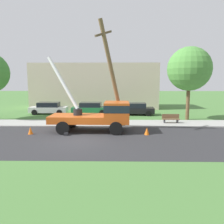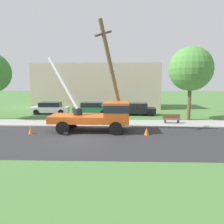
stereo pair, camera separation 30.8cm
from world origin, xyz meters
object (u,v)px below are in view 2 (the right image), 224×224
Objects in this scene: roadside_tree_near at (191,69)px; leaning_utility_pole at (113,76)px; traffic_cone_behind at (31,130)px; park_bench at (172,119)px; traffic_cone_ahead at (147,131)px; utility_truck at (100,114)px; parked_sedan_black at (136,109)px; traffic_cone_curbside at (118,125)px; parked_sedan_white at (50,108)px; parked_sedan_green at (92,108)px.

leaning_utility_pole is at bearing -147.16° from roadside_tree_near.
park_bench is (11.56, 4.32, 0.18)m from traffic_cone_behind.
leaning_utility_pole is at bearing 145.15° from traffic_cone_ahead.
utility_truck reaches higher than parked_sedan_black.
parked_sedan_black reaches higher than park_bench.
leaning_utility_pole is at bearing -123.46° from traffic_cone_curbside.
traffic_cone_curbside is at bearing -159.27° from park_bench.
parked_sedan_white is 16.52m from roadside_tree_near.
roadside_tree_near reaches higher than traffic_cone_behind.
utility_truck is 12.07× the size of traffic_cone_behind.
parked_sedan_black is (10.34, -0.54, 0.00)m from parked_sedan_white.
parked_sedan_black is 2.79× the size of park_bench.
traffic_cone_ahead is 0.35× the size of park_bench.
utility_truck is 7.20m from park_bench.
parked_sedan_green is 10.09m from park_bench.
park_bench is at bearing -133.56° from roadside_tree_near.
roadside_tree_near is (13.83, 6.71, 4.88)m from traffic_cone_behind.
parked_sedan_green is at bearing 117.32° from traffic_cone_ahead.
utility_truck is 1.51× the size of parked_sedan_green.
parked_sedan_green is (-1.79, 9.20, -0.70)m from utility_truck.
traffic_cone_curbside is (-2.13, 2.49, 0.00)m from traffic_cone_ahead.
utility_truck is 3.22m from leaning_utility_pole.
leaning_utility_pole is 7.62m from traffic_cone_behind.
leaning_utility_pole is 15.37× the size of traffic_cone_curbside.
traffic_cone_ahead is (3.54, -1.12, -1.13)m from utility_truck.
parked_sedan_green is at bearing 143.83° from park_bench.
traffic_cone_ahead is 8.75m from traffic_cone_behind.
utility_truck reaches higher than traffic_cone_ahead.
park_bench is (6.36, 3.24, -0.95)m from utility_truck.
parked_sedan_white is 0.60× the size of roadside_tree_near.
traffic_cone_ahead is 0.13× the size of parked_sedan_white.
parked_sedan_white is at bearing 177.00° from parked_sedan_black.
roadside_tree_near reaches higher than park_bench.
parked_sedan_white is 10.35m from parked_sedan_black.
parked_sedan_black is (2.07, 7.37, 0.43)m from traffic_cone_curbside.
parked_sedan_white is (-8.27, 7.91, 0.43)m from traffic_cone_curbside.
parked_sedan_green is (-3.20, 7.83, 0.43)m from traffic_cone_curbside.
utility_truck is 5.43m from traffic_cone_behind.
utility_truck reaches higher than parked_sedan_green.
parked_sedan_white is 5.07m from parked_sedan_green.
parked_sedan_green is 11.87m from roadside_tree_near.
traffic_cone_curbside is at bearing 44.08° from utility_truck.
park_bench is at bearing 20.73° from traffic_cone_curbside.
traffic_cone_behind is 0.35× the size of park_bench.
parked_sedan_green is (-5.33, 10.32, 0.43)m from traffic_cone_ahead.
utility_truck is 3.88m from traffic_cone_ahead.
parked_sedan_green is at bearing 175.03° from parked_sedan_black.
leaning_utility_pole reaches higher than traffic_cone_curbside.
traffic_cone_curbside is at bearing -67.75° from parked_sedan_green.
utility_truck is at bearing -146.88° from roadside_tree_near.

